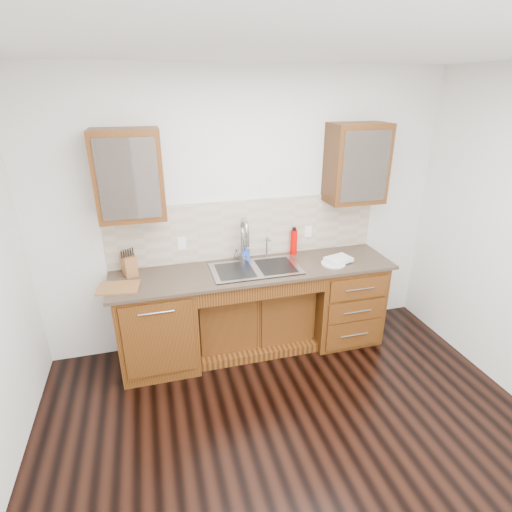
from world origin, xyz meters
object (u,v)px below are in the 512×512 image
object	(u,v)px
plate	(333,264)
cutting_board	(118,287)
knife_block	(129,265)
soap_bottle	(246,253)
water_bottle	(294,242)

from	to	relation	value
plate	cutting_board	distance (m)	2.00
cutting_board	knife_block	bearing A→B (deg)	70.51
soap_bottle	water_bottle	world-z (taller)	water_bottle
water_bottle	knife_block	bearing A→B (deg)	-177.56
plate	knife_block	size ratio (longest dim) A/B	1.23
plate	water_bottle	bearing A→B (deg)	128.33
knife_block	soap_bottle	bearing A→B (deg)	-15.44
soap_bottle	plate	distance (m)	0.86
knife_block	cutting_board	xyz separation A→B (m)	(-0.09, -0.26, -0.09)
knife_block	cutting_board	bearing A→B (deg)	-126.80
water_bottle	cutting_board	bearing A→B (deg)	-169.01
soap_bottle	cutting_board	xyz separation A→B (m)	(-1.21, -0.30, -0.07)
water_bottle	plate	xyz separation A→B (m)	(0.28, -0.36, -0.12)
water_bottle	plate	size ratio (longest dim) A/B	1.07
water_bottle	cutting_board	world-z (taller)	water_bottle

